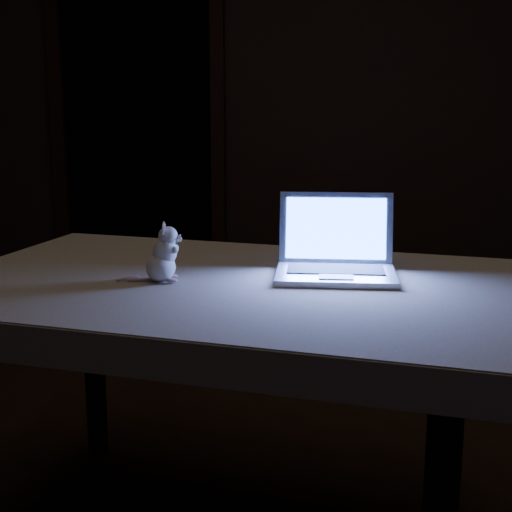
# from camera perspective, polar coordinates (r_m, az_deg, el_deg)

# --- Properties ---
(back_wall) EXTENTS (4.50, 0.04, 2.60)m
(back_wall) POSITION_cam_1_polar(r_m,az_deg,el_deg) (4.36, 5.21, 13.36)
(back_wall) COLOR black
(back_wall) RESTS_ON ground
(doorway) EXTENTS (1.06, 0.36, 2.13)m
(doorway) POSITION_cam_1_polar(r_m,az_deg,el_deg) (4.55, -9.07, 10.24)
(doorway) COLOR black
(doorway) RESTS_ON back_wall
(table) EXTENTS (1.49, 1.09, 0.73)m
(table) POSITION_cam_1_polar(r_m,az_deg,el_deg) (2.04, -2.46, -12.05)
(table) COLOR black
(table) RESTS_ON floor
(tablecloth) EXTENTS (1.55, 1.13, 0.09)m
(tablecloth) POSITION_cam_1_polar(r_m,az_deg,el_deg) (1.98, -4.89, -2.73)
(tablecloth) COLOR #B8AD96
(tablecloth) RESTS_ON table
(laptop) EXTENTS (0.32, 0.28, 0.21)m
(laptop) POSITION_cam_1_polar(r_m,az_deg,el_deg) (1.92, 6.21, 1.36)
(laptop) COLOR silver
(laptop) RESTS_ON tablecloth
(plush_mouse) EXTENTS (0.13, 0.13, 0.15)m
(plush_mouse) POSITION_cam_1_polar(r_m,az_deg,el_deg) (1.90, -7.36, 0.27)
(plush_mouse) COLOR silver
(plush_mouse) RESTS_ON tablecloth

